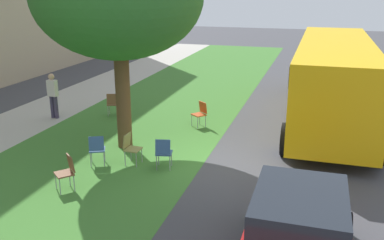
{
  "coord_description": "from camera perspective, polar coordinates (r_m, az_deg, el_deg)",
  "views": [
    {
      "loc": [
        -10.68,
        -2.66,
        4.76
      ],
      "look_at": [
        0.06,
        0.58,
        1.21
      ],
      "focal_mm": 39.98,
      "sensor_mm": 36.0,
      "label": 1
    }
  ],
  "objects": [
    {
      "name": "grass_verge",
      "position": [
        13.08,
        -11.18,
        -4.12
      ],
      "size": [
        48.0,
        6.0,
        0.01
      ],
      "primitive_type": "cube",
      "color": "#3D752D",
      "rests_on": "ground"
    },
    {
      "name": "chair_1",
      "position": [
        14.93,
        1.13,
        1.05
      ],
      "size": [
        0.59,
        0.58,
        0.88
      ],
      "color": "#C64C1E",
      "rests_on": "ground"
    },
    {
      "name": "chair_5",
      "position": [
        10.76,
        -16.36,
        -6.42
      ],
      "size": [
        0.59,
        0.59,
        0.88
      ],
      "color": "brown",
      "rests_on": "ground"
    },
    {
      "name": "school_bus",
      "position": [
        16.26,
        18.38,
        6.03
      ],
      "size": [
        10.4,
        2.8,
        2.88
      ],
      "color": "yellow",
      "rests_on": "ground"
    },
    {
      "name": "parked_car",
      "position": [
        7.47,
        13.91,
        -14.69
      ],
      "size": [
        3.7,
        1.92,
        1.65
      ],
      "color": "maroon",
      "rests_on": "ground"
    },
    {
      "name": "chair_0",
      "position": [
        11.48,
        -3.82,
        -4.17
      ],
      "size": [
        0.5,
        0.49,
        0.88
      ],
      "color": "#335184",
      "rests_on": "ground"
    },
    {
      "name": "chair_2",
      "position": [
        11.91,
        -8.18,
        -3.49
      ],
      "size": [
        0.43,
        0.43,
        0.88
      ],
      "color": "olive",
      "rests_on": "ground"
    },
    {
      "name": "chair_4",
      "position": [
        11.97,
        -12.57,
        -3.65
      ],
      "size": [
        0.56,
        0.55,
        0.88
      ],
      "color": "#335184",
      "rests_on": "ground"
    },
    {
      "name": "ground",
      "position": [
        11.99,
        2.57,
        -5.84
      ],
      "size": [
        80.0,
        80.0,
        0.0
      ],
      "primitive_type": "plane",
      "color": "#424247"
    },
    {
      "name": "pedestrian_0",
      "position": [
        16.59,
        -18.06,
        3.32
      ],
      "size": [
        0.22,
        0.37,
        1.69
      ],
      "color": "#3F3851",
      "rests_on": "ground"
    },
    {
      "name": "chair_3",
      "position": [
        16.43,
        -10.54,
        2.29
      ],
      "size": [
        0.53,
        0.52,
        0.88
      ],
      "color": "brown",
      "rests_on": "ground"
    }
  ]
}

